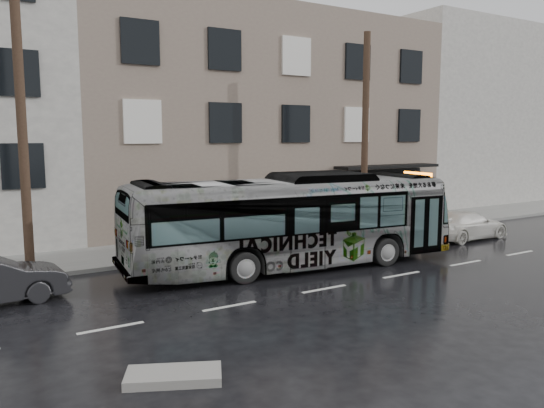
{
  "coord_description": "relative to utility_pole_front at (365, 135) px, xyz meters",
  "views": [
    {
      "loc": [
        -9.4,
        -15.07,
        4.61
      ],
      "look_at": [
        1.15,
        2.5,
        1.98
      ],
      "focal_mm": 35.0,
      "sensor_mm": 36.0,
      "label": 1
    }
  ],
  "objects": [
    {
      "name": "utility_pole_rear",
      "position": [
        -14.0,
        0.0,
        0.0
      ],
      "size": [
        0.3,
        0.3,
        9.0
      ],
      "primitive_type": "cylinder",
      "color": "#412D20",
      "rests_on": "sidewalk"
    },
    {
      "name": "white_sedan",
      "position": [
        3.67,
        -2.71,
        -4.01
      ],
      "size": [
        4.44,
        1.9,
        1.27
      ],
      "primitive_type": "imported",
      "rotation": [
        0.0,
        0.0,
        1.6
      ],
      "color": "silver",
      "rests_on": "ground"
    },
    {
      "name": "sign_post",
      "position": [
        1.1,
        0.0,
        -3.3
      ],
      "size": [
        0.06,
        0.06,
        2.4
      ],
      "primitive_type": "cylinder",
      "color": "slate",
      "rests_on": "sidewalk"
    },
    {
      "name": "building_taupe",
      "position": [
        -1.5,
        9.4,
        0.85
      ],
      "size": [
        20.0,
        12.0,
        11.0
      ],
      "primitive_type": "cube",
      "color": "gray",
      "rests_on": "ground"
    },
    {
      "name": "bus",
      "position": [
        -5.88,
        -3.03,
        -2.99
      ],
      "size": [
        12.11,
        4.03,
        3.31
      ],
      "primitive_type": "imported",
      "rotation": [
        0.0,
        0.0,
        1.46
      ],
      "color": "#B2B2B2",
      "rests_on": "ground"
    },
    {
      "name": "utility_pole_front",
      "position": [
        0.0,
        0.0,
        0.0
      ],
      "size": [
        0.3,
        0.3,
        9.0
      ],
      "primitive_type": "cylinder",
      "color": "#412D20",
      "rests_on": "sidewalk"
    },
    {
      "name": "sidewalk",
      "position": [
        -6.5,
        1.6,
        -4.58
      ],
      "size": [
        90.0,
        3.6,
        0.15
      ],
      "primitive_type": "cube",
      "color": "gray",
      "rests_on": "ground"
    },
    {
      "name": "ground",
      "position": [
        -6.5,
        -3.3,
        -4.65
      ],
      "size": [
        120.0,
        120.0,
        0.0
      ],
      "primitive_type": "plane",
      "color": "black",
      "rests_on": "ground"
    },
    {
      "name": "building_filler",
      "position": [
        17.5,
        9.4,
        1.35
      ],
      "size": [
        18.0,
        12.0,
        12.0
      ],
      "primitive_type": "cube",
      "color": "beige",
      "rests_on": "ground"
    },
    {
      "name": "slush_pile",
      "position": [
        -12.59,
        -9.22,
        -4.56
      ],
      "size": [
        1.97,
        1.48,
        0.18
      ],
      "primitive_type": "cube",
      "rotation": [
        0.0,
        0.0,
        -0.43
      ],
      "color": "gray",
      "rests_on": "ground"
    }
  ]
}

